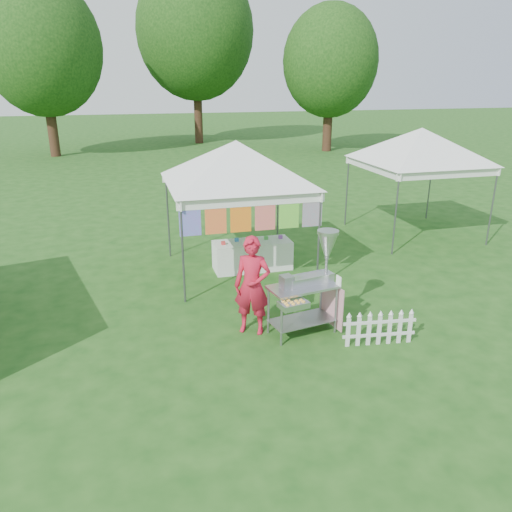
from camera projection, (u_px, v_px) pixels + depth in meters
name	position (u px, v px, depth m)	size (l,w,h in m)	color
ground	(284.00, 342.00, 8.53)	(120.00, 120.00, 0.00)	#1A4914
canopy_main	(236.00, 141.00, 10.70)	(4.24, 4.24, 3.45)	#59595E
canopy_right	(422.00, 128.00, 13.42)	(4.24, 4.24, 3.45)	#59595E
tree_left	(42.00, 47.00, 26.90)	(6.40, 6.40, 9.53)	#321B12
tree_mid	(195.00, 31.00, 32.32)	(7.60, 7.60, 11.52)	#321B12
tree_right	(330.00, 62.00, 29.25)	(5.60, 5.60, 8.42)	#321B12
donut_cart	(313.00, 275.00, 8.56)	(1.32, 1.09, 1.81)	gray
vendor	(252.00, 286.00, 8.60)	(0.64, 0.42, 1.76)	red
picket_fence	(379.00, 329.00, 8.36)	(1.25, 0.19, 0.56)	silver
display_table	(252.00, 255.00, 11.70)	(1.80, 0.70, 0.68)	white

